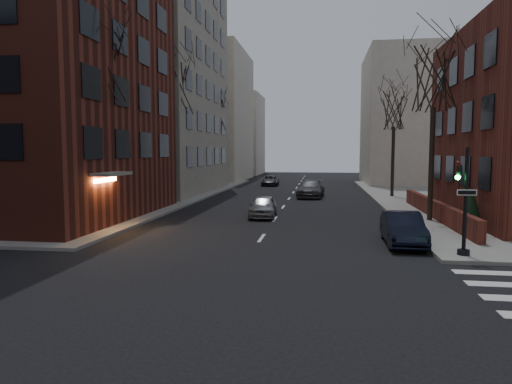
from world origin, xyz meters
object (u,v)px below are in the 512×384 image
(car_lane_silver, at_px, (263,206))
(sandwich_board, at_px, (469,218))
(tree_left_a, at_px, (98,65))
(streetlamp_near, at_px, (164,148))
(tree_left_b, at_px, (173,88))
(tree_left_c, at_px, (215,114))
(tree_right_a, at_px, (434,78))
(streetlamp_far, at_px, (224,149))
(parked_sedan, at_px, (403,229))
(car_lane_gray, at_px, (311,189))
(car_lane_far, at_px, (270,181))
(traffic_signal, at_px, (463,208))
(tree_right_b, at_px, (394,109))
(evergreen_shrub, at_px, (471,209))

(car_lane_silver, bearing_deg, sandwich_board, -17.96)
(tree_left_a, bearing_deg, streetlamp_near, 85.71)
(car_lane_silver, bearing_deg, tree_left_b, 135.67)
(tree_left_c, bearing_deg, tree_left_b, -90.00)
(tree_left_c, height_order, car_lane_silver, tree_left_c)
(tree_right_a, relative_size, streetlamp_far, 1.55)
(parked_sedan, relative_size, car_lane_gray, 0.82)
(streetlamp_near, xyz_separation_m, car_lane_far, (4.95, 22.62, -3.65))
(streetlamp_near, height_order, parked_sedan, streetlamp_near)
(parked_sedan, bearing_deg, traffic_signal, -53.08)
(tree_left_c, distance_m, streetlamp_far, 4.33)
(tree_left_b, relative_size, streetlamp_near, 1.72)
(car_lane_far, bearing_deg, tree_left_b, -108.86)
(car_lane_silver, bearing_deg, tree_right_a, -7.00)
(tree_left_c, xyz_separation_m, streetlamp_far, (0.60, 2.00, -3.79))
(streetlamp_near, relative_size, sandwich_board, 7.05)
(tree_right_a, bearing_deg, tree_right_b, 90.00)
(tree_right_a, height_order, tree_right_b, tree_right_a)
(traffic_signal, relative_size, sandwich_board, 4.49)
(tree_right_a, relative_size, evergreen_shrub, 4.55)
(tree_right_b, relative_size, parked_sedan, 2.15)
(car_lane_silver, bearing_deg, car_lane_gray, 75.98)
(streetlamp_far, bearing_deg, tree_right_b, -30.47)
(tree_right_b, bearing_deg, evergreen_shrub, -86.54)
(tree_right_a, relative_size, sandwich_board, 10.92)
(streetlamp_far, height_order, car_lane_silver, streetlamp_far)
(tree_right_a, distance_m, tree_right_b, 14.01)
(evergreen_shrub, bearing_deg, car_lane_far, 113.42)
(streetlamp_far, xyz_separation_m, parked_sedan, (14.40, -30.65, -3.53))
(tree_left_c, distance_m, parked_sedan, 33.16)
(tree_left_a, relative_size, evergreen_shrub, 4.80)
(streetlamp_near, xyz_separation_m, parked_sedan, (14.40, -10.65, -3.53))
(tree_right_b, relative_size, car_lane_gray, 1.77)
(tree_right_b, bearing_deg, car_lane_far, 133.69)
(streetlamp_near, relative_size, car_lane_gray, 1.21)
(tree_left_b, relative_size, evergreen_shrub, 5.05)
(streetlamp_far, relative_size, sandwich_board, 7.05)
(sandwich_board, bearing_deg, car_lane_gray, 111.65)
(traffic_signal, bearing_deg, tree_left_b, 134.54)
(tree_left_b, distance_m, tree_right_b, 18.64)
(parked_sedan, bearing_deg, car_lane_silver, 133.78)
(tree_left_c, height_order, tree_right_a, same)
(streetlamp_far, distance_m, car_lane_silver, 24.62)
(tree_right_b, relative_size, car_lane_silver, 2.36)
(tree_left_c, relative_size, tree_right_b, 1.06)
(tree_left_b, relative_size, car_lane_gray, 2.08)
(evergreen_shrub, bearing_deg, tree_right_a, 106.24)
(parked_sedan, distance_m, car_lane_gray, 20.52)
(traffic_signal, bearing_deg, evergreen_shrub, 70.12)
(streetlamp_near, relative_size, car_lane_far, 1.48)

